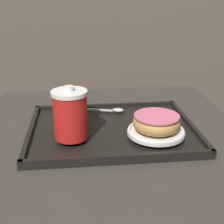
# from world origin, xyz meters

# --- Properties ---
(cafe_table) EXTENTS (0.79, 0.84, 0.76)m
(cafe_table) POSITION_xyz_m (0.00, 0.00, 0.57)
(cafe_table) COLOR #38332D
(cafe_table) RESTS_ON ground_plane
(serving_tray) EXTENTS (0.47, 0.36, 0.02)m
(serving_tray) POSITION_xyz_m (0.00, -0.01, 0.76)
(serving_tray) COLOR black
(serving_tray) RESTS_ON cafe_table
(coffee_cup_front) EXTENTS (0.09, 0.09, 0.14)m
(coffee_cup_front) POSITION_xyz_m (-0.11, -0.07, 0.85)
(coffee_cup_front) COLOR red
(coffee_cup_front) RESTS_ON serving_tray
(coffee_cup_rear) EXTENTS (0.08, 0.08, 0.12)m
(coffee_cup_rear) POSITION_xyz_m (-0.11, 0.03, 0.84)
(coffee_cup_rear) COLOR #235638
(coffee_cup_rear) RESTS_ON serving_tray
(plate_with_chocolate_donut) EXTENTS (0.16, 0.16, 0.01)m
(plate_with_chocolate_donut) POSITION_xyz_m (0.11, -0.08, 0.79)
(plate_with_chocolate_donut) COLOR white
(plate_with_chocolate_donut) RESTS_ON serving_tray
(donut_chocolate_glazed) EXTENTS (0.13, 0.13, 0.04)m
(donut_chocolate_glazed) POSITION_xyz_m (0.11, -0.08, 0.82)
(donut_chocolate_glazed) COLOR tan
(donut_chocolate_glazed) RESTS_ON plate_with_chocolate_donut
(spoon) EXTENTS (0.13, 0.05, 0.01)m
(spoon) POSITION_xyz_m (0.01, 0.10, 0.79)
(spoon) COLOR silver
(spoon) RESTS_ON serving_tray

